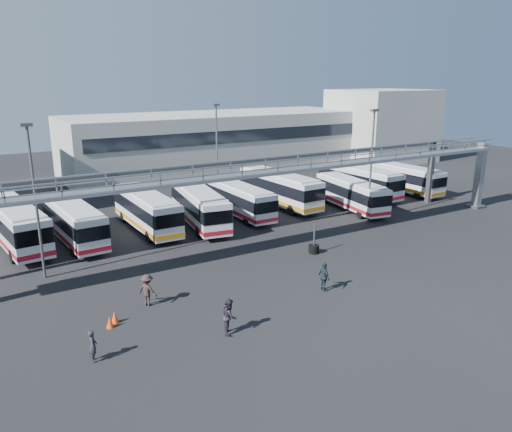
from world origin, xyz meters
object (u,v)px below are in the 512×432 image
bus_4 (199,206)px  bus_9 (402,177)px  pedestrian_c (148,290)px  cone_left (110,322)px  light_pole_left (35,194)px  pedestrian_d (324,277)px  bus_6 (280,188)px  bus_5 (239,199)px  pedestrian_b (230,316)px  tire_stack (314,248)px  bus_3 (147,209)px  bus_2 (74,221)px  pedestrian_a (93,346)px  bus_7 (351,193)px  bus_1 (15,224)px  bus_8 (359,180)px  light_pole_back (217,147)px  light_pole_mid (371,160)px  cone_right (115,317)px

bus_4 → bus_9: size_ratio=1.07×
pedestrian_c → cone_left: 3.16m
light_pole_left → pedestrian_d: (14.63, -11.26, -4.80)m
bus_6 → pedestrian_d: bus_6 is taller
bus_5 → bus_9: (21.08, -0.71, 0.05)m
pedestrian_b → tire_stack: size_ratio=0.82×
light_pole_left → bus_3: size_ratio=0.94×
light_pole_left → pedestrian_d: light_pole_left is taller
bus_6 → bus_2: bearing=-178.6°
pedestrian_a → pedestrian_d: (14.33, 0.73, 0.13)m
bus_5 → bus_7: size_ratio=0.98×
light_pole_left → bus_1: bearing=95.7°
bus_8 → pedestrian_a: size_ratio=6.92×
light_pole_left → pedestrian_b: light_pole_left is taller
bus_3 → tire_stack: size_ratio=4.68×
bus_5 → bus_6: size_ratio=0.88×
pedestrian_b → cone_left: 6.49m
pedestrian_d → bus_6: bearing=-21.7°
bus_7 → bus_5: bearing=169.5°
light_pole_back → bus_9: (19.69, -8.08, -3.98)m
light_pole_mid → bus_8: bearing=52.6°
bus_4 → cone_left: bus_4 is taller
bus_1 → bus_8: size_ratio=1.06×
light_pole_mid → bus_8: size_ratio=0.93×
bus_8 → tire_stack: 20.09m
light_pole_left → bus_3: light_pole_left is taller
bus_9 → pedestrian_c: (-35.17, -13.49, -0.79)m
bus_6 → pedestrian_c: bearing=-143.7°
light_pole_left → tire_stack: light_pole_left is taller
cone_left → bus_7: bearing=23.8°
light_pole_back → tire_stack: bearing=-94.9°
cone_left → tire_stack: (16.47, 3.71, 0.07)m
cone_left → tire_stack: tire_stack is taller
bus_5 → cone_right: (-16.38, -15.36, -1.36)m
light_pole_mid → bus_5: bearing=140.9°
cone_left → cone_right: (0.38, 0.41, 0.01)m
light_pole_left → cone_left: 10.77m
bus_3 → pedestrian_a: 21.11m
cone_right → bus_9: bearing=21.4°
light_pole_left → light_pole_mid: 28.02m
bus_5 → cone_right: bus_5 is taller
bus_5 → cone_left: bus_5 is taller
bus_4 → pedestrian_a: bearing=-119.0°
light_pole_left → cone_right: size_ratio=15.15×
pedestrian_c → cone_right: pedestrian_c is taller
bus_5 → light_pole_mid: bearing=-38.9°
light_pole_left → pedestrian_c: light_pole_left is taller
light_pole_mid → pedestrian_a: size_ratio=6.44×
bus_4 → bus_9: 25.65m
light_pole_back → bus_5: light_pole_back is taller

